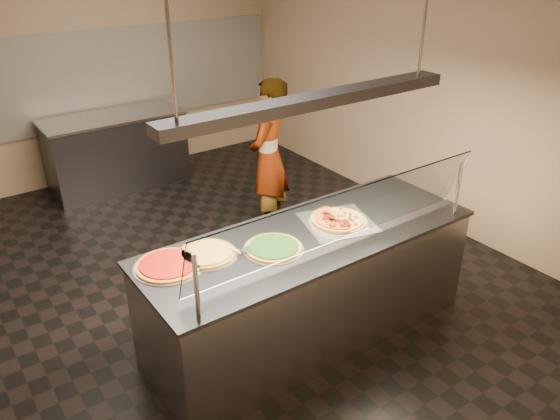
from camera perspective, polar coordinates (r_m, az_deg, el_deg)
ground at (r=5.43m, az=-5.98°, el=-6.19°), size 5.00×6.00×0.02m
wall_back at (r=7.49m, az=-18.55°, el=14.45°), size 5.00×0.02×3.00m
wall_front at (r=2.79m, az=25.32°, el=-7.12°), size 5.00×0.02×3.00m
wall_right at (r=6.33m, az=13.92°, el=12.95°), size 0.02×6.00×3.00m
tile_band at (r=7.50m, az=-18.25°, el=12.93°), size 4.90×0.02×1.20m
serving_counter at (r=4.34m, az=3.07°, el=-7.94°), size 2.64×0.94×0.93m
sneeze_guard at (r=3.72m, az=6.62°, el=-0.72°), size 2.40×0.18×0.54m
perforated_tray at (r=4.27m, az=6.07°, el=-1.24°), size 0.64×0.64×0.01m
half_pizza_pepperoni at (r=4.20m, az=5.05°, el=-1.29°), size 0.33×0.47×0.05m
half_pizza_sausage at (r=4.33m, az=7.12°, el=-0.62°), size 0.33×0.47×0.04m
pizza_spinach at (r=3.89m, az=-0.73°, el=-3.92°), size 0.44×0.44×0.03m
pizza_cheese at (r=3.86m, az=-7.68°, el=-4.48°), size 0.43×0.43×0.03m
pizza_tomato at (r=3.77m, az=-11.61°, el=-5.66°), size 0.47×0.47×0.03m
pizza_spatula at (r=3.86m, az=-4.16°, el=-4.04°), size 0.24×0.22×0.02m
prep_table at (r=7.32m, az=-16.69°, el=5.96°), size 1.72×0.74×0.93m
worker at (r=5.76m, az=-1.19°, el=5.47°), size 0.73×0.68×1.68m
heat_lamp_housing at (r=3.70m, az=3.64°, el=11.32°), size 2.30×0.18×0.08m
lamp_rod_left at (r=3.07m, az=-11.57°, el=18.06°), size 0.02×0.02×1.01m
lamp_rod_right at (r=4.29m, az=15.04°, el=20.09°), size 0.02×0.02×1.01m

